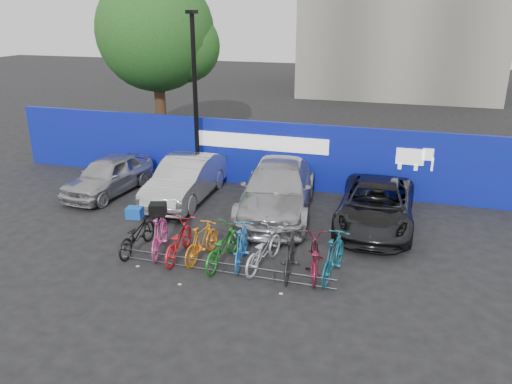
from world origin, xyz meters
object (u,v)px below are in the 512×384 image
at_px(car_0, 108,175).
at_px(bike_1, 160,234).
at_px(car_3, 376,205).
at_px(bike_0, 137,234).
at_px(bike_4, 222,246).
at_px(bike_8, 314,257).
at_px(tree, 161,35).
at_px(bike_rack, 223,267).
at_px(bike_6, 263,249).
at_px(bike_5, 242,245).
at_px(bike_7, 290,254).
at_px(car_1, 186,179).
at_px(lamppost, 195,96).
at_px(car_2, 277,189).
at_px(bike_2, 178,240).
at_px(bike_9, 334,256).
at_px(bike_3, 202,242).

distance_m(car_0, bike_1, 5.33).
bearing_deg(car_3, bike_0, -149.63).
xyz_separation_m(bike_4, bike_8, (2.32, 0.15, -0.02)).
xyz_separation_m(tree, bike_rack, (6.77, -10.66, -4.91)).
bearing_deg(bike_rack, bike_0, 169.17).
xyz_separation_m(car_3, bike_6, (-2.49, -3.45, -0.16)).
height_order(bike_1, bike_4, bike_1).
height_order(bike_1, bike_6, bike_1).
height_order(tree, bike_5, tree).
height_order(tree, bike_7, tree).
bearing_deg(bike_1, car_1, -90.27).
bearing_deg(lamppost, bike_rack, -61.93).
xyz_separation_m(car_0, bike_4, (5.67, -3.77, -0.16)).
relative_size(bike_0, bike_5, 1.03).
relative_size(car_2, bike_2, 2.90).
xyz_separation_m(car_0, bike_0, (3.21, -3.73, -0.18)).
distance_m(lamppost, bike_rack, 7.48).
height_order(car_2, bike_5, car_2).
bearing_deg(car_1, lamppost, 96.28).
height_order(car_3, bike_9, car_3).
bearing_deg(car_2, bike_0, -135.41).
bearing_deg(lamppost, car_1, -82.38).
bearing_deg(bike_4, car_0, -29.06).
distance_m(tree, bike_3, 12.61).
xyz_separation_m(car_0, bike_2, (4.45, -3.77, -0.17)).
bearing_deg(bike_6, bike_3, 13.37).
bearing_deg(car_2, tree, 130.03).
height_order(bike_0, bike_9, bike_9).
xyz_separation_m(bike_rack, bike_1, (-1.99, 0.57, 0.39)).
relative_size(bike_3, bike_7, 0.92).
relative_size(lamppost, bike_8, 3.36).
bearing_deg(bike_9, tree, -39.56).
xyz_separation_m(bike_3, bike_5, (1.06, 0.04, 0.04)).
relative_size(car_3, bike_1, 2.57).
xyz_separation_m(car_1, bike_6, (3.85, -3.83, -0.24)).
bearing_deg(bike_3, car_0, -27.68).
bearing_deg(car_3, car_2, 175.87).
xyz_separation_m(bike_0, bike_5, (2.93, 0.09, 0.06)).
xyz_separation_m(tree, car_3, (10.12, -6.59, -4.42)).
relative_size(car_0, bike_5, 2.17).
bearing_deg(car_1, bike_7, -42.45).
relative_size(car_3, bike_9, 2.52).
relative_size(tree, bike_9, 4.20).
xyz_separation_m(bike_4, bike_7, (1.76, -0.01, 0.04)).
xyz_separation_m(bike_7, bike_8, (0.56, 0.16, -0.06)).
bearing_deg(car_2, bike_1, -129.03).
bearing_deg(bike_5, bike_7, 165.35).
distance_m(bike_2, bike_7, 2.99).
bearing_deg(bike_2, tree, -67.30).
height_order(bike_5, bike_9, bike_9).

